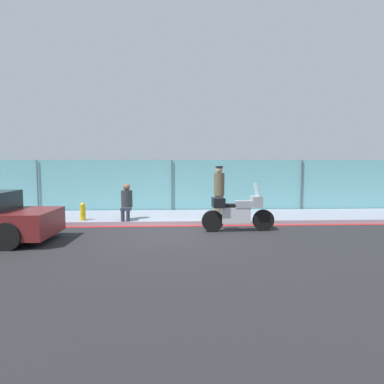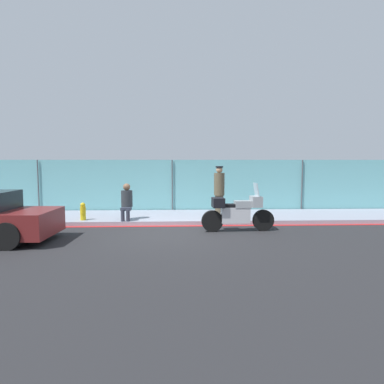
{
  "view_description": "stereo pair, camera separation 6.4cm",
  "coord_description": "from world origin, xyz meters",
  "px_view_note": "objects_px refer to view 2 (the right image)",
  "views": [
    {
      "loc": [
        0.16,
        -10.3,
        2.21
      ],
      "look_at": [
        0.74,
        1.76,
        1.12
      ],
      "focal_mm": 32.0,
      "sensor_mm": 36.0,
      "label": 1
    },
    {
      "loc": [
        0.22,
        -10.31,
        2.21
      ],
      "look_at": [
        0.74,
        1.76,
        1.12
      ],
      "focal_mm": 32.0,
      "sensor_mm": 36.0,
      "label": 2
    }
  ],
  "objects_px": {
    "motorcycle": "(237,212)",
    "fire_hydrant": "(83,211)",
    "person_seated_on_curb": "(127,200)",
    "officer_standing": "(219,191)"
  },
  "relations": [
    {
      "from": "motorcycle",
      "to": "person_seated_on_curb",
      "type": "xyz_separation_m",
      "value": [
        -3.68,
        1.47,
        0.23
      ]
    },
    {
      "from": "fire_hydrant",
      "to": "motorcycle",
      "type": "bearing_deg",
      "value": -15.53
    },
    {
      "from": "person_seated_on_curb",
      "to": "fire_hydrant",
      "type": "bearing_deg",
      "value": -179.09
    },
    {
      "from": "motorcycle",
      "to": "fire_hydrant",
      "type": "xyz_separation_m",
      "value": [
        -5.21,
        1.45,
        -0.17
      ]
    },
    {
      "from": "motorcycle",
      "to": "officer_standing",
      "type": "xyz_separation_m",
      "value": [
        -0.35,
        1.84,
        0.49
      ]
    },
    {
      "from": "person_seated_on_curb",
      "to": "fire_hydrant",
      "type": "xyz_separation_m",
      "value": [
        -1.53,
        -0.02,
        -0.4
      ]
    },
    {
      "from": "fire_hydrant",
      "to": "officer_standing",
      "type": "bearing_deg",
      "value": 4.68
    },
    {
      "from": "officer_standing",
      "to": "fire_hydrant",
      "type": "relative_size",
      "value": 3.04
    },
    {
      "from": "fire_hydrant",
      "to": "person_seated_on_curb",
      "type": "bearing_deg",
      "value": 0.91
    },
    {
      "from": "motorcycle",
      "to": "fire_hydrant",
      "type": "height_order",
      "value": "motorcycle"
    }
  ]
}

